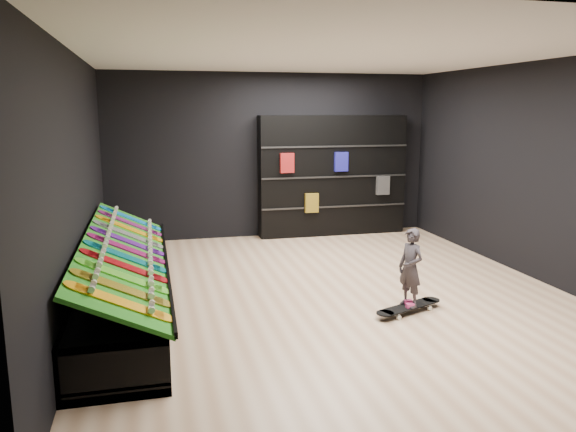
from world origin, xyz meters
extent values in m
cube|color=beige|center=(0.00, 0.00, 0.00)|extent=(6.00, 7.00, 0.01)
cube|color=white|center=(0.00, 0.00, 3.00)|extent=(6.00, 7.00, 0.01)
cube|color=black|center=(0.00, 3.50, 1.50)|extent=(6.00, 0.02, 3.00)
cube|color=black|center=(0.00, -3.50, 1.50)|extent=(6.00, 0.02, 3.00)
cube|color=black|center=(-3.00, 0.00, 1.50)|extent=(0.02, 7.00, 3.00)
cube|color=black|center=(3.00, 0.00, 1.50)|extent=(0.02, 7.00, 3.00)
cube|color=#196910|center=(-2.50, 0.00, 0.71)|extent=(0.92, 4.50, 0.46)
cube|color=black|center=(1.13, 3.32, 1.12)|extent=(2.79, 0.33, 2.23)
imported|color=black|center=(0.68, -0.93, 0.37)|extent=(0.21, 0.25, 0.55)
camera|label=1|loc=(-2.20, -6.64, 2.35)|focal=35.00mm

